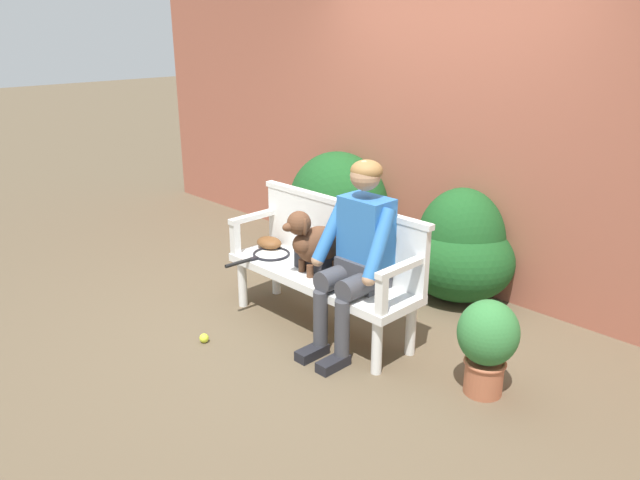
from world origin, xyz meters
name	(u,v)px	position (x,y,z in m)	size (l,w,h in m)	color
ground_plane	(320,327)	(0.00, 0.00, 0.00)	(40.00, 40.00, 0.00)	brown
brick_garden_fence	(452,121)	(0.00, 1.54, 1.36)	(8.00, 0.30, 2.71)	#9E5642
hedge_bush_mid_left	(458,259)	(0.39, 1.18, 0.33)	(0.91, 0.83, 0.66)	#194C1E
hedge_bush_far_left	(338,205)	(-0.95, 1.16, 0.51)	(1.00, 0.86, 1.01)	#194C1E
hedge_bush_far_right	(460,243)	(0.37, 1.22, 0.45)	(0.72, 0.70, 0.91)	#194C1E
garden_bench	(320,281)	(0.00, 0.00, 0.38)	(1.55, 0.47, 0.44)	white
bench_backrest	(340,233)	(0.00, 0.20, 0.69)	(1.59, 0.06, 0.50)	white
bench_armrest_left_end	(246,226)	(-0.74, -0.08, 0.64)	(0.06, 0.47, 0.28)	white
bench_armrest_right_end	(394,280)	(0.74, -0.08, 0.64)	(0.06, 0.47, 0.28)	white
person_seated	(358,250)	(0.37, -0.01, 0.71)	(0.56, 0.63, 1.31)	black
dog_on_bench	(313,241)	(-0.04, -0.03, 0.68)	(0.31, 0.47, 0.48)	brown
tennis_racket	(269,255)	(-0.52, -0.05, 0.45)	(0.31, 0.57, 0.03)	black
baseball_glove	(269,243)	(-0.65, 0.07, 0.48)	(0.22, 0.17, 0.09)	brown
sports_bag	(317,259)	(-0.09, 0.06, 0.51)	(0.28, 0.20, 0.14)	#232328
tennis_ball	(204,338)	(-0.41, -0.74, 0.03)	(0.07, 0.07, 0.07)	#CCDB33
potted_plant	(487,341)	(1.30, 0.12, 0.35)	(0.37, 0.37, 0.61)	#A85B3D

